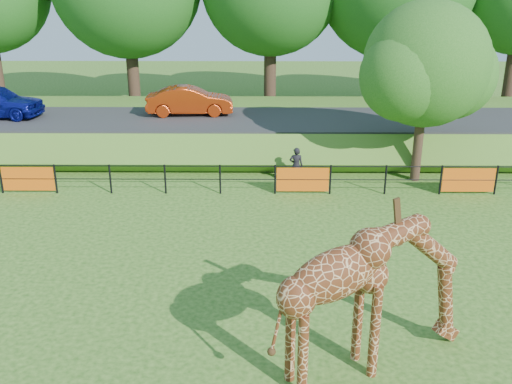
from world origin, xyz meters
TOP-DOWN VIEW (x-y plane):
  - ground at (0.00, 0.00)m, footprint 90.00×90.00m
  - giraffe at (3.67, -1.90)m, footprint 4.37×2.56m
  - perimeter_fence at (0.00, 8.00)m, footprint 28.07×0.10m
  - embankment at (0.00, 15.50)m, footprint 40.00×9.00m
  - road at (0.00, 14.00)m, footprint 40.00×5.00m
  - car_red at (-1.84, 14.79)m, footprint 4.07×1.64m
  - visitor at (2.82, 9.14)m, footprint 0.53×0.36m
  - tree_east at (7.60, 9.63)m, footprint 5.40×4.71m

SIDE VIEW (x-z plane):
  - ground at x=0.00m, z-range 0.00..0.00m
  - perimeter_fence at x=0.00m, z-range 0.00..1.10m
  - embankment at x=0.00m, z-range 0.00..1.30m
  - visitor at x=2.82m, z-range 0.00..1.43m
  - road at x=0.00m, z-range 1.30..1.42m
  - giraffe at x=3.67m, z-range 0.00..3.16m
  - car_red at x=-1.84m, z-range 1.42..2.74m
  - tree_east at x=7.60m, z-range 0.90..7.66m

